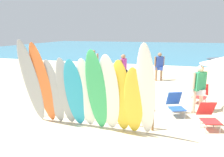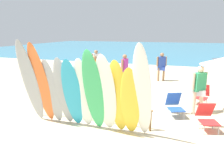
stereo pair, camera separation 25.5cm
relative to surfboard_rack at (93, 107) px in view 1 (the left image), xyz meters
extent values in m
plane|color=beige|center=(0.00, 14.00, -0.55)|extent=(60.00, 60.00, 0.00)
cube|color=teal|center=(0.00, 32.58, -0.54)|extent=(60.00, 40.00, 0.02)
cylinder|color=brown|center=(-1.90, 0.00, -0.23)|extent=(0.07, 0.07, 0.64)
cylinder|color=brown|center=(1.90, 0.00, -0.23)|extent=(0.07, 0.07, 0.64)
cylinder|color=brown|center=(0.00, 0.00, 0.09)|extent=(3.92, 0.06, 0.06)
ellipsoid|color=#999EA3|center=(-1.71, -0.64, 0.81)|extent=(0.57, 0.97, 2.71)
ellipsoid|color=orange|center=(-1.37, -0.58, 0.77)|extent=(0.52, 0.84, 2.63)
ellipsoid|color=#999EA3|center=(-1.07, -0.48, 0.52)|extent=(0.54, 0.65, 2.14)
ellipsoid|color=#999EA3|center=(-0.65, -0.50, 0.56)|extent=(0.57, 0.79, 2.22)
ellipsoid|color=#289EC6|center=(-0.34, -0.54, 0.55)|extent=(0.64, 0.79, 2.19)
ellipsoid|color=white|center=(0.00, -0.50, 0.56)|extent=(0.58, 0.75, 2.22)
ellipsoid|color=#38B266|center=(0.39, -0.65, 0.70)|extent=(0.58, 0.94, 2.49)
ellipsoid|color=white|center=(0.72, -0.59, 0.64)|extent=(0.61, 0.90, 2.37)
ellipsoid|color=yellow|center=(1.04, -0.48, 0.56)|extent=(0.61, 0.70, 2.21)
ellipsoid|color=yellow|center=(1.39, -0.51, 0.47)|extent=(0.55, 0.66, 2.04)
ellipsoid|color=white|center=(1.73, -0.61, 0.79)|extent=(0.58, 0.96, 2.67)
cylinder|color=#9E704C|center=(-1.55, 4.40, -0.14)|extent=(0.12, 0.12, 0.81)
cylinder|color=#9E704C|center=(-1.67, 4.09, -0.14)|extent=(0.12, 0.12, 0.81)
cube|color=silver|center=(-1.61, 4.24, 0.20)|extent=(0.43, 0.27, 0.19)
cube|color=orange|center=(-1.61, 4.24, 0.58)|extent=(0.35, 0.47, 0.63)
sphere|color=#9E704C|center=(-1.61, 4.24, 1.01)|extent=(0.23, 0.23, 0.23)
cylinder|color=#9E704C|center=(-1.52, 4.49, 0.61)|extent=(0.10, 0.10, 0.56)
cylinder|color=#9E704C|center=(-1.70, 3.99, 0.61)|extent=(0.10, 0.10, 0.56)
cylinder|color=beige|center=(3.20, 1.81, -0.13)|extent=(0.13, 0.13, 0.84)
cylinder|color=beige|center=(3.47, 2.03, -0.13)|extent=(0.13, 0.13, 0.84)
cube|color=silver|center=(3.33, 1.92, 0.23)|extent=(0.45, 0.28, 0.20)
cube|color=#33A36B|center=(3.33, 1.92, 0.62)|extent=(0.48, 0.45, 0.66)
sphere|color=beige|center=(3.33, 1.92, 1.07)|extent=(0.24, 0.24, 0.24)
cylinder|color=beige|center=(3.12, 1.74, 0.66)|extent=(0.10, 0.10, 0.58)
cylinder|color=beige|center=(3.54, 2.10, 0.66)|extent=(0.10, 0.10, 0.58)
cylinder|color=#9E704C|center=(1.81, 6.70, -0.14)|extent=(0.12, 0.12, 0.82)
cylinder|color=#9E704C|center=(1.52, 6.52, -0.14)|extent=(0.12, 0.12, 0.82)
cube|color=#2D4CB2|center=(1.67, 6.61, 0.21)|extent=(0.44, 0.27, 0.20)
cube|color=#2D4CB2|center=(1.67, 6.61, 0.59)|extent=(0.47, 0.40, 0.64)
sphere|color=#9E704C|center=(1.67, 6.61, 1.03)|extent=(0.23, 0.23, 0.23)
cylinder|color=#9E704C|center=(1.90, 6.75, 0.63)|extent=(0.10, 0.10, 0.57)
cylinder|color=#9E704C|center=(1.43, 6.47, 0.63)|extent=(0.10, 0.10, 0.57)
cylinder|color=#9E704C|center=(-2.71, 6.69, -0.13)|extent=(0.13, 0.13, 0.83)
cylinder|color=#9E704C|center=(-2.42, 6.88, -0.13)|extent=(0.13, 0.13, 0.83)
cube|color=#B23399|center=(-2.56, 6.78, 0.22)|extent=(0.45, 0.28, 0.20)
cube|color=silver|center=(-2.56, 6.78, 0.61)|extent=(0.48, 0.43, 0.65)
sphere|color=#9E704C|center=(-2.56, 6.78, 1.06)|extent=(0.24, 0.24, 0.24)
cylinder|color=#9E704C|center=(-2.79, 6.63, 0.65)|extent=(0.10, 0.10, 0.58)
cylinder|color=#9E704C|center=(-2.34, 6.94, 0.65)|extent=(0.10, 0.10, 0.58)
cylinder|color=#9E704C|center=(-0.09, 5.00, -0.13)|extent=(0.13, 0.13, 0.83)
cylinder|color=#9E704C|center=(-0.16, 4.66, -0.13)|extent=(0.13, 0.13, 0.83)
cube|color=black|center=(-0.13, 4.83, 0.22)|extent=(0.45, 0.28, 0.20)
cube|color=#B23399|center=(-0.13, 4.83, 0.61)|extent=(0.30, 0.47, 0.65)
sphere|color=#9E704C|center=(-0.13, 4.83, 1.06)|extent=(0.24, 0.24, 0.24)
cylinder|color=#9E704C|center=(-0.07, 5.10, 0.65)|extent=(0.10, 0.10, 0.58)
cylinder|color=#9E704C|center=(-0.18, 4.56, 0.65)|extent=(0.10, 0.10, 0.58)
cylinder|color=#B7B7BC|center=(3.40, 0.23, -0.41)|extent=(0.02, 0.02, 0.28)
cylinder|color=#B7B7BC|center=(3.80, 0.35, -0.41)|extent=(0.02, 0.02, 0.28)
cylinder|color=#B7B7BC|center=(3.30, 0.60, -0.41)|extent=(0.02, 0.02, 0.28)
cylinder|color=#B7B7BC|center=(3.70, 0.71, -0.41)|extent=(0.02, 0.02, 0.28)
cube|color=red|center=(3.55, 0.47, -0.25)|extent=(0.60, 0.57, 0.03)
cube|color=red|center=(3.46, 0.81, 0.01)|extent=(0.56, 0.40, 0.50)
cylinder|color=#B7B7BC|center=(2.49, 1.00, -0.41)|extent=(0.02, 0.02, 0.28)
cylinder|color=#B7B7BC|center=(2.88, 1.16, -0.41)|extent=(0.02, 0.02, 0.28)
cylinder|color=#B7B7BC|center=(2.35, 1.35, -0.41)|extent=(0.02, 0.02, 0.28)
cylinder|color=#B7B7BC|center=(2.74, 1.51, -0.41)|extent=(0.02, 0.02, 0.28)
cube|color=blue|center=(2.62, 1.25, -0.25)|extent=(0.63, 0.61, 0.03)
cube|color=blue|center=(2.49, 1.56, 0.02)|extent=(0.55, 0.40, 0.52)
cylinder|color=#B7B7BC|center=(3.25, 2.76, -0.41)|extent=(0.02, 0.02, 0.28)
cylinder|color=#B7B7BC|center=(3.64, 2.61, -0.41)|extent=(0.02, 0.02, 0.28)
cylinder|color=#B7B7BC|center=(3.38, 3.11, -0.41)|extent=(0.02, 0.02, 0.28)
cylinder|color=#B7B7BC|center=(3.78, 2.96, -0.41)|extent=(0.02, 0.02, 0.28)
cube|color=red|center=(3.51, 2.86, -0.25)|extent=(0.63, 0.60, 0.03)
cube|color=red|center=(3.63, 3.16, 0.02)|extent=(0.55, 0.39, 0.52)
camera|label=1|loc=(2.29, -5.77, 2.35)|focal=32.91mm
camera|label=2|loc=(2.54, -5.70, 2.35)|focal=32.91mm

